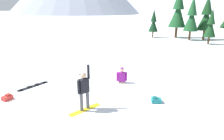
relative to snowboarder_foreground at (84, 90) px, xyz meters
The scene contains 11 objects.
ground_plane 2.14m from the snowboarder_foreground, 166.42° to the right, with size 800.00×800.00×0.00m, color white.
snowboarder_foreground is the anchor object (origin of this frame).
snowboarder_midground 3.82m from the snowboarder_foreground, 80.04° to the left, with size 0.94×1.78×0.97m.
loose_snowboard_near_left 4.30m from the snowboarder_foreground, 158.56° to the left, with size 0.90×1.82×0.09m.
backpack_teal 3.39m from the snowboarder_foreground, 29.23° to the left, with size 0.55×0.43×0.29m.
backpack_red 4.04m from the snowboarder_foreground, behind, with size 0.42×0.55×0.27m.
pine_tree_leaning 24.90m from the snowboarder_foreground, 81.25° to the left, with size 2.51×2.51×7.24m.
pine_tree_slender 20.90m from the snowboarder_foreground, 68.67° to the left, with size 1.41×1.41×4.25m.
pine_tree_twin 23.50m from the snowboarder_foreground, 89.03° to the left, with size 1.42×1.42×4.14m.
pine_tree_short 23.05m from the snowboarder_foreground, 75.97° to the left, with size 1.98×1.98×5.86m.
pine_tree_tall 24.81m from the snowboarder_foreground, 72.26° to the left, with size 2.22×2.22×6.03m.
Camera 1 is at (5.22, -6.25, 4.15)m, focal length 30.83 mm.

